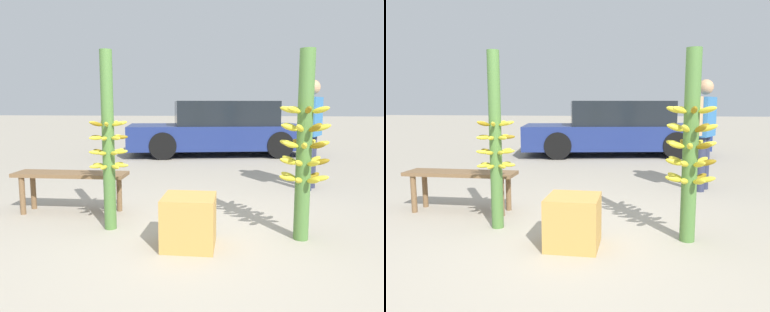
# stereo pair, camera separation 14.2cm
# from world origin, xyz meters

# --- Properties ---
(ground_plane) EXTENTS (80.00, 80.00, 0.00)m
(ground_plane) POSITION_xyz_m (0.00, 0.00, 0.00)
(ground_plane) COLOR #A89E8C
(banana_stalk_left) EXTENTS (0.37, 0.37, 1.70)m
(banana_stalk_left) POSITION_xyz_m (-0.84, 0.33, 0.85)
(banana_stalk_left) COLOR #4C7A38
(banana_stalk_left) RESTS_ON ground_plane
(banana_stalk_center) EXTENTS (0.44, 0.45, 1.67)m
(banana_stalk_center) POSITION_xyz_m (0.95, 0.25, 0.84)
(banana_stalk_center) COLOR #4C7A38
(banana_stalk_center) RESTS_ON ground_plane
(vendor_person) EXTENTS (0.38, 0.65, 1.55)m
(vendor_person) POSITION_xyz_m (1.41, 2.36, 0.91)
(vendor_person) COLOR #2D334C
(vendor_person) RESTS_ON ground_plane
(market_bench) EXTENTS (1.25, 0.35, 0.46)m
(market_bench) POSITION_xyz_m (-1.45, 0.81, 0.38)
(market_bench) COLOR brown
(market_bench) RESTS_ON ground_plane
(parked_car) EXTENTS (4.53, 2.62, 1.29)m
(parked_car) POSITION_xyz_m (-0.07, 6.10, 0.62)
(parked_car) COLOR navy
(parked_car) RESTS_ON ground_plane
(produce_crate) EXTENTS (0.44, 0.44, 0.44)m
(produce_crate) POSITION_xyz_m (-0.02, -0.04, 0.22)
(produce_crate) COLOR #C69347
(produce_crate) RESTS_ON ground_plane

